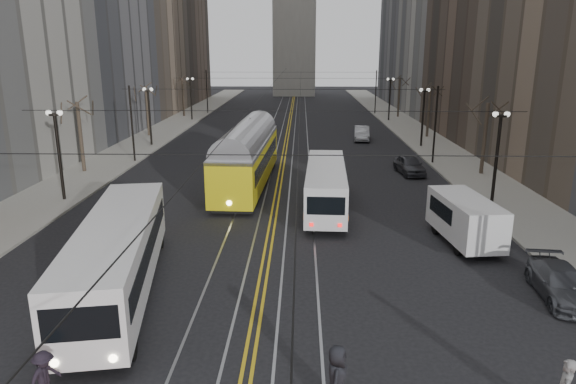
# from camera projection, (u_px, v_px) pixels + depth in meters

# --- Properties ---
(ground) EXTENTS (260.00, 260.00, 0.00)m
(ground) POSITION_uv_depth(u_px,v_px,m) (247.00, 372.00, 15.51)
(ground) COLOR black
(ground) RESTS_ON ground
(sidewalk_left) EXTENTS (5.00, 140.00, 0.15)m
(sidewalk_left) POSITION_uv_depth(u_px,v_px,m) (158.00, 134.00, 59.23)
(sidewalk_left) COLOR gray
(sidewalk_left) RESTS_ON ground
(sidewalk_right) EXTENTS (5.00, 140.00, 0.15)m
(sidewalk_right) POSITION_uv_depth(u_px,v_px,m) (419.00, 136.00, 58.49)
(sidewalk_right) COLOR gray
(sidewalk_right) RESTS_ON ground
(streetcar_rails) EXTENTS (4.80, 130.00, 0.02)m
(streetcar_rails) POSITION_uv_depth(u_px,v_px,m) (287.00, 136.00, 58.88)
(streetcar_rails) COLOR gray
(streetcar_rails) RESTS_ON ground
(centre_lines) EXTENTS (0.42, 130.00, 0.01)m
(centre_lines) POSITION_uv_depth(u_px,v_px,m) (287.00, 136.00, 58.88)
(centre_lines) COLOR gold
(centre_lines) RESTS_ON ground
(lamp_posts) EXTENTS (27.60, 57.20, 5.60)m
(lamp_posts) POSITION_uv_depth(u_px,v_px,m) (282.00, 133.00, 42.48)
(lamp_posts) COLOR black
(lamp_posts) RESTS_ON ground
(street_trees) EXTENTS (31.68, 53.28, 5.60)m
(street_trees) POSITION_uv_depth(u_px,v_px,m) (284.00, 123.00, 48.74)
(street_trees) COLOR #382D23
(street_trees) RESTS_ON ground
(trolley_wires) EXTENTS (25.96, 120.00, 6.60)m
(trolley_wires) POSITION_uv_depth(u_px,v_px,m) (284.00, 113.00, 48.08)
(trolley_wires) COLOR black
(trolley_wires) RESTS_ON ground
(transit_bus) EXTENTS (4.51, 12.29, 3.01)m
(transit_bus) POSITION_uv_depth(u_px,v_px,m) (118.00, 258.00, 20.21)
(transit_bus) COLOR white
(transit_bus) RESTS_ON ground
(streetcar) EXTENTS (3.45, 15.09, 3.53)m
(streetcar) POSITION_uv_depth(u_px,v_px,m) (248.00, 161.00, 36.63)
(streetcar) COLOR yellow
(streetcar) RESTS_ON ground
(rear_bus) EXTENTS (2.72, 10.51, 2.72)m
(rear_bus) POSITION_uv_depth(u_px,v_px,m) (326.00, 188.00, 31.08)
(rear_bus) COLOR silver
(rear_bus) RESTS_ON ground
(cargo_van) EXTENTS (2.63, 5.53, 2.36)m
(cargo_van) POSITION_uv_depth(u_px,v_px,m) (465.00, 221.00, 25.60)
(cargo_van) COLOR silver
(cargo_van) RESTS_ON ground
(sedan_grey) EXTENTS (2.16, 4.39, 1.44)m
(sedan_grey) POSITION_uv_depth(u_px,v_px,m) (409.00, 165.00, 40.42)
(sedan_grey) COLOR #3B3C42
(sedan_grey) RESTS_ON ground
(sedan_silver) EXTENTS (1.99, 4.64, 1.49)m
(sedan_silver) POSITION_uv_depth(u_px,v_px,m) (362.00, 133.00, 55.67)
(sedan_silver) COLOR #A0A2A7
(sedan_silver) RESTS_ON ground
(sedan_parked) EXTENTS (2.15, 4.44, 1.25)m
(sedan_parked) POSITION_uv_depth(u_px,v_px,m) (561.00, 283.00, 20.06)
(sedan_parked) COLOR #43464B
(sedan_parked) RESTS_ON ground
(pedestrian_a) EXTENTS (0.73, 0.99, 1.85)m
(pedestrian_a) POSITION_uv_depth(u_px,v_px,m) (337.00, 377.00, 13.75)
(pedestrian_a) COLOR black
(pedestrian_a) RESTS_ON crosswalk_band
(pedestrian_d) EXTENTS (0.88, 1.14, 1.56)m
(pedestrian_d) POSITION_uv_depth(u_px,v_px,m) (45.00, 377.00, 13.99)
(pedestrian_d) COLOR black
(pedestrian_d) RESTS_ON crosswalk_band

